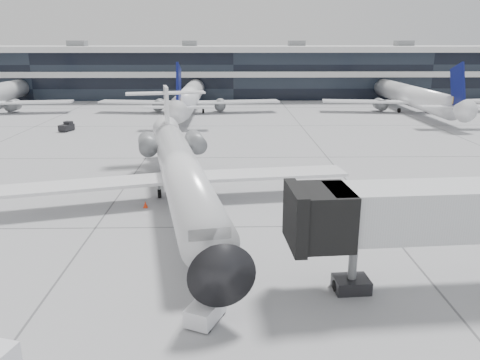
{
  "coord_description": "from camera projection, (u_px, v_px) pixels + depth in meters",
  "views": [
    {
      "loc": [
        -0.66,
        -30.01,
        12.34
      ],
      "look_at": [
        0.0,
        2.64,
        2.6
      ],
      "focal_mm": 35.0,
      "sensor_mm": 36.0,
      "label": 1
    }
  ],
  "objects": [
    {
      "name": "ground",
      "position": [
        241.0,
        227.0,
        32.29
      ],
      "size": [
        220.0,
        220.0,
        0.0
      ],
      "primitive_type": "plane",
      "color": "gray",
      "rests_on": "ground"
    },
    {
      "name": "terminal",
      "position": [
        233.0,
        73.0,
        109.42
      ],
      "size": [
        170.0,
        22.0,
        10.0
      ],
      "primitive_type": "cube",
      "color": "black",
      "rests_on": "ground"
    },
    {
      "name": "bg_jet_center",
      "position": [
        190.0,
        112.0,
        84.83
      ],
      "size": [
        32.0,
        40.0,
        9.6
      ],
      "primitive_type": null,
      "color": "white",
      "rests_on": "ground"
    },
    {
      "name": "bg_jet_right",
      "position": [
        409.0,
        111.0,
        85.61
      ],
      "size": [
        32.0,
        40.0,
        9.6
      ],
      "primitive_type": null,
      "color": "white",
      "rests_on": "ground"
    },
    {
      "name": "regional_jet",
      "position": [
        181.0,
        169.0,
        36.69
      ],
      "size": [
        27.15,
        33.84,
        7.86
      ],
      "rotation": [
        0.0,
        0.0,
        0.2
      ],
      "color": "white",
      "rests_on": "ground"
    },
    {
      "name": "baggage_tug",
      "position": [
        206.0,
        309.0,
        21.37
      ],
      "size": [
        1.93,
        2.34,
        1.29
      ],
      "rotation": [
        0.0,
        0.0,
        -0.42
      ],
      "color": "white",
      "rests_on": "ground"
    },
    {
      "name": "traffic_cone",
      "position": [
        145.0,
        205.0,
        35.99
      ],
      "size": [
        0.44,
        0.44,
        0.51
      ],
      "rotation": [
        0.0,
        0.0,
        0.37
      ],
      "color": "#FF350D",
      "rests_on": "ground"
    },
    {
      "name": "far_tug",
      "position": [
        67.0,
        127.0,
        66.4
      ],
      "size": [
        1.91,
        2.41,
        1.34
      ],
      "rotation": [
        0.0,
        0.0,
        -0.36
      ],
      "color": "black",
      "rests_on": "ground"
    }
  ]
}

